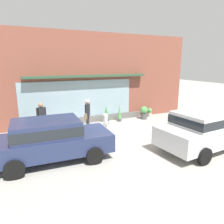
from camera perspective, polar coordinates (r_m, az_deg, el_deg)
The scene contains 13 objects.
ground_plane at distance 10.31m, azimuth -0.60°, elevation -6.97°, with size 60.00×60.00×0.00m, color #9E9B93.
curb_strip at distance 10.12m, azimuth -0.13°, elevation -7.01°, with size 14.00×0.24×0.12m, color #B2B2AD.
storefront at distance 12.68m, azimuth -6.74°, elevation 8.76°, with size 14.00×0.81×5.32m.
fire_hydrant at distance 11.16m, azimuth -1.79°, elevation -2.78°, with size 0.43×0.40×0.97m.
pedestrian_with_handbag at distance 10.97m, azimuth -6.70°, elevation -0.30°, with size 0.45×0.58×1.73m.
pedestrian_passerby at distance 10.60m, azimuth -18.62°, elevation -1.35°, with size 0.46×0.24×1.73m.
parked_car_navy at distance 8.03m, azimuth -16.42°, elevation -6.74°, with size 4.32×2.14×1.56m.
parked_car_silver at distance 9.62m, azimuth 24.50°, elevation -3.89°, with size 4.66×2.32×1.63m.
potted_plant_by_entrance at distance 14.47m, azimuth 10.21°, elevation 0.01°, with size 0.33×0.33×0.58m.
potted_plant_corner_tall at distance 13.00m, azimuth 2.07°, elevation -0.29°, with size 0.26×0.26×1.09m.
potted_plant_near_hydrant at distance 11.64m, azimuth -23.23°, elevation -3.88°, with size 0.42×0.42×0.70m.
potted_plant_window_left at distance 12.50m, azimuth -1.56°, elevation -0.84°, with size 0.34×0.34×1.10m.
potted_plant_low_front at distance 13.72m, azimuth 8.67°, elevation -0.08°, with size 0.49×0.49×0.84m.
Camera 1 is at (-4.02, -8.81, 3.55)m, focal length 33.59 mm.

